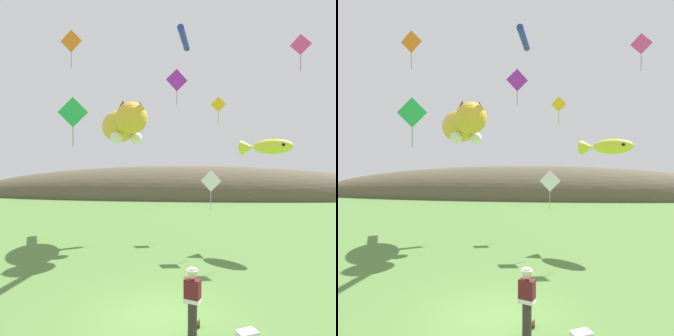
% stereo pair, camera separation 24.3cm
% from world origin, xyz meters
% --- Properties ---
extents(ground_plane, '(120.00, 120.00, 0.00)m').
position_xyz_m(ground_plane, '(0.00, 0.00, 0.00)').
color(ground_plane, '#517A38').
extents(distant_hill_ridge, '(58.22, 11.45, 7.87)m').
position_xyz_m(distant_hill_ridge, '(0.00, 32.75, 0.00)').
color(distant_hill_ridge, brown).
rests_on(distant_hill_ridge, ground).
extents(festival_attendant, '(0.49, 0.39, 1.77)m').
position_xyz_m(festival_attendant, '(1.04, -0.94, 0.95)').
color(festival_attendant, '#332D28').
rests_on(festival_attendant, ground).
extents(kite_spool, '(0.13, 0.23, 0.23)m').
position_xyz_m(kite_spool, '(1.17, -0.42, 0.12)').
color(kite_spool, olive).
rests_on(kite_spool, ground).
extents(kite_giant_cat, '(3.97, 6.65, 2.20)m').
position_xyz_m(kite_giant_cat, '(-3.09, 9.39, 6.59)').
color(kite_giant_cat, gold).
extents(kite_fish_windsock, '(2.79, 2.52, 0.91)m').
position_xyz_m(kite_fish_windsock, '(4.89, 8.44, 5.29)').
color(kite_fish_windsock, yellow).
extents(kite_tube_streamer, '(0.64, 3.22, 0.44)m').
position_xyz_m(kite_tube_streamer, '(0.47, 9.36, 11.43)').
color(kite_tube_streamer, '#2633A5').
extents(kite_diamond_white, '(0.98, 0.39, 1.95)m').
position_xyz_m(kite_diamond_white, '(1.87, 6.70, 3.53)').
color(kite_diamond_white, white).
extents(kite_diamond_violet, '(1.44, 0.51, 2.42)m').
position_xyz_m(kite_diamond_violet, '(-0.14, 12.86, 9.97)').
color(kite_diamond_violet, purple).
extents(kite_diamond_pink, '(1.12, 0.35, 2.06)m').
position_xyz_m(kite_diamond_pink, '(6.96, 9.65, 11.01)').
color(kite_diamond_pink, '#E53F8C').
extents(kite_diamond_green, '(1.39, 0.18, 2.30)m').
position_xyz_m(kite_diamond_green, '(-4.51, 5.39, 6.75)').
color(kite_diamond_green, green).
extents(kite_diamond_gold, '(0.98, 0.25, 1.90)m').
position_xyz_m(kite_diamond_gold, '(2.62, 12.48, 8.23)').
color(kite_diamond_gold, yellow).
extents(kite_diamond_orange, '(1.27, 0.10, 2.17)m').
position_xyz_m(kite_diamond_orange, '(-5.82, 8.63, 11.21)').
color(kite_diamond_orange, orange).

